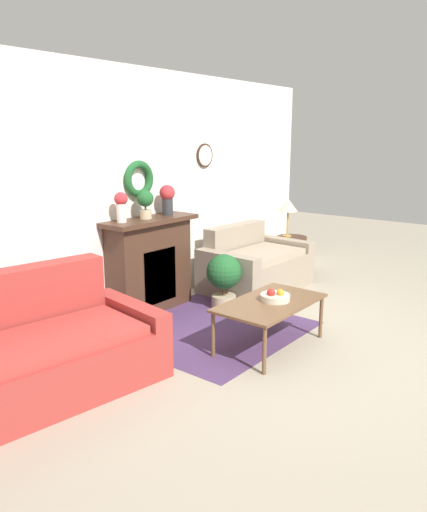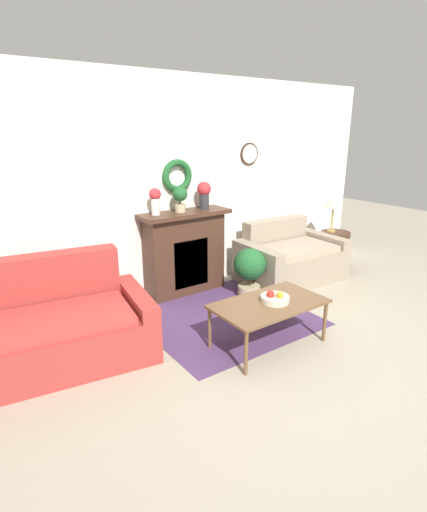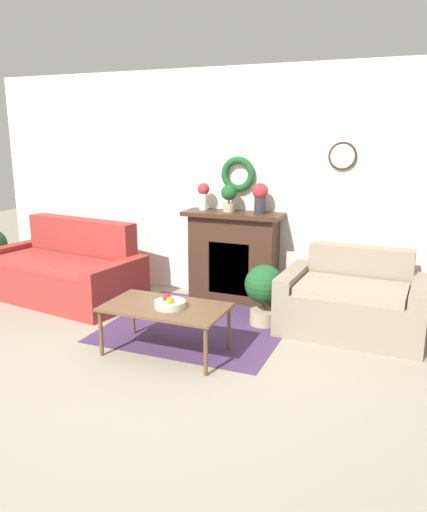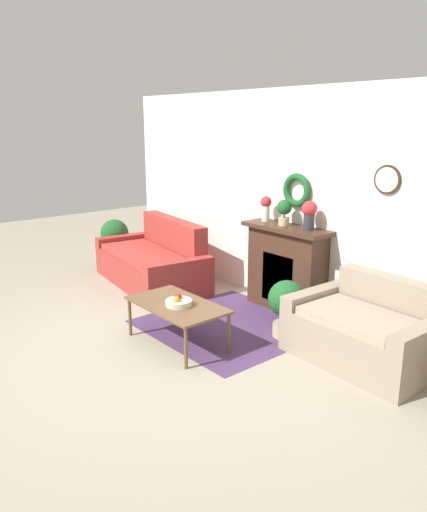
{
  "view_description": "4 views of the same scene",
  "coord_description": "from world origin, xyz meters",
  "px_view_note": "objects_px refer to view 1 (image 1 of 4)",
  "views": [
    {
      "loc": [
        -3.81,
        -1.79,
        1.94
      ],
      "look_at": [
        -0.11,
        1.17,
        0.81
      ],
      "focal_mm": 35.0,
      "sensor_mm": 36.0,
      "label": 1
    },
    {
      "loc": [
        -2.5,
        -2.01,
        2.05
      ],
      "look_at": [
        -0.11,
        1.38,
        0.73
      ],
      "focal_mm": 28.0,
      "sensor_mm": 36.0,
      "label": 2
    },
    {
      "loc": [
        1.98,
        -3.19,
        1.95
      ],
      "look_at": [
        0.15,
        1.29,
        0.76
      ],
      "focal_mm": 35.0,
      "sensor_mm": 36.0,
      "label": 3
    },
    {
      "loc": [
        3.98,
        -2.32,
        2.29
      ],
      "look_at": [
        -0.14,
        1.16,
        0.84
      ],
      "focal_mm": 35.0,
      "sensor_mm": 36.0,
      "label": 4
    }
  ],
  "objects_px": {
    "vase_on_mantel_right": "(167,198)",
    "fireplace": "(150,264)",
    "side_table_by_loveseat": "(291,254)",
    "loveseat_right": "(255,266)",
    "potted_plant_floor_by_loveseat": "(224,276)",
    "table_lamp": "(288,206)",
    "coffee_table": "(270,305)",
    "fruit_bowl": "(275,297)",
    "couch_left": "(29,355)",
    "vase_on_mantel_left": "(121,205)",
    "potted_plant_on_mantel": "(145,202)"
  },
  "relations": [
    {
      "from": "fireplace",
      "to": "side_table_by_loveseat",
      "type": "distance_m",
      "value": 2.56
    },
    {
      "from": "table_lamp",
      "to": "potted_plant_floor_by_loveseat",
      "type": "relative_size",
      "value": 0.87
    },
    {
      "from": "potted_plant_floor_by_loveseat",
      "to": "coffee_table",
      "type": "bearing_deg",
      "value": -121.17
    },
    {
      "from": "coffee_table",
      "to": "fruit_bowl",
      "type": "relative_size",
      "value": 3.94
    },
    {
      "from": "fruit_bowl",
      "to": "vase_on_mantel_left",
      "type": "height_order",
      "value": "vase_on_mantel_left"
    },
    {
      "from": "vase_on_mantel_right",
      "to": "vase_on_mantel_left",
      "type": "bearing_deg",
      "value": -180.0
    },
    {
      "from": "side_table_by_loveseat",
      "to": "table_lamp",
      "type": "bearing_deg",
      "value": 141.34
    },
    {
      "from": "couch_left",
      "to": "potted_plant_floor_by_loveseat",
      "type": "bearing_deg",
      "value": 9.42
    },
    {
      "from": "fruit_bowl",
      "to": "table_lamp",
      "type": "xyz_separation_m",
      "value": [
        2.45,
        1.32,
        0.49
      ]
    },
    {
      "from": "coffee_table",
      "to": "potted_plant_on_mantel",
      "type": "bearing_deg",
      "value": 90.3
    },
    {
      "from": "fireplace",
      "to": "vase_on_mantel_right",
      "type": "bearing_deg",
      "value": 1.02
    },
    {
      "from": "vase_on_mantel_left",
      "to": "vase_on_mantel_right",
      "type": "xyz_separation_m",
      "value": [
        0.7,
        0.0,
        0.01
      ]
    },
    {
      "from": "fireplace",
      "to": "couch_left",
      "type": "bearing_deg",
      "value": -160.93
    },
    {
      "from": "potted_plant_floor_by_loveseat",
      "to": "side_table_by_loveseat",
      "type": "bearing_deg",
      "value": 6.85
    },
    {
      "from": "side_table_by_loveseat",
      "to": "vase_on_mantel_right",
      "type": "bearing_deg",
      "value": 169.79
    },
    {
      "from": "loveseat_right",
      "to": "potted_plant_floor_by_loveseat",
      "type": "relative_size",
      "value": 2.25
    },
    {
      "from": "table_lamp",
      "to": "potted_plant_on_mantel",
      "type": "relative_size",
      "value": 1.77
    },
    {
      "from": "vase_on_mantel_right",
      "to": "potted_plant_on_mantel",
      "type": "xyz_separation_m",
      "value": [
        -0.37,
        -0.02,
        -0.01
      ]
    },
    {
      "from": "coffee_table",
      "to": "potted_plant_floor_by_loveseat",
      "type": "bearing_deg",
      "value": 58.83
    },
    {
      "from": "side_table_by_loveseat",
      "to": "potted_plant_on_mantel",
      "type": "height_order",
      "value": "potted_plant_on_mantel"
    },
    {
      "from": "loveseat_right",
      "to": "couch_left",
      "type": "bearing_deg",
      "value": -173.92
    },
    {
      "from": "couch_left",
      "to": "potted_plant_floor_by_loveseat",
      "type": "xyz_separation_m",
      "value": [
        2.52,
        0.05,
        0.07
      ]
    },
    {
      "from": "loveseat_right",
      "to": "potted_plant_on_mantel",
      "type": "xyz_separation_m",
      "value": [
        -1.51,
        0.44,
        0.96
      ]
    },
    {
      "from": "loveseat_right",
      "to": "potted_plant_on_mantel",
      "type": "height_order",
      "value": "potted_plant_on_mantel"
    },
    {
      "from": "fireplace",
      "to": "fruit_bowl",
      "type": "height_order",
      "value": "fireplace"
    },
    {
      "from": "potted_plant_on_mantel",
      "to": "potted_plant_floor_by_loveseat",
      "type": "height_order",
      "value": "potted_plant_on_mantel"
    },
    {
      "from": "loveseat_right",
      "to": "vase_on_mantel_right",
      "type": "bearing_deg",
      "value": 160.37
    },
    {
      "from": "loveseat_right",
      "to": "potted_plant_floor_by_loveseat",
      "type": "distance_m",
      "value": 0.9
    },
    {
      "from": "fruit_bowl",
      "to": "potted_plant_on_mantel",
      "type": "relative_size",
      "value": 0.88
    },
    {
      "from": "couch_left",
      "to": "coffee_table",
      "type": "xyz_separation_m",
      "value": [
        1.91,
        -0.97,
        0.1
      ]
    },
    {
      "from": "coffee_table",
      "to": "potted_plant_floor_by_loveseat",
      "type": "relative_size",
      "value": 1.72
    },
    {
      "from": "side_table_by_loveseat",
      "to": "vase_on_mantel_right",
      "type": "relative_size",
      "value": 1.52
    },
    {
      "from": "vase_on_mantel_left",
      "to": "potted_plant_on_mantel",
      "type": "xyz_separation_m",
      "value": [
        0.33,
        -0.02,
        0.0
      ]
    },
    {
      "from": "vase_on_mantel_right",
      "to": "fireplace",
      "type": "bearing_deg",
      "value": -178.98
    },
    {
      "from": "fruit_bowl",
      "to": "coffee_table",
      "type": "bearing_deg",
      "value": 160.89
    },
    {
      "from": "loveseat_right",
      "to": "table_lamp",
      "type": "bearing_deg",
      "value": 8.63
    },
    {
      "from": "loveseat_right",
      "to": "table_lamp",
      "type": "xyz_separation_m",
      "value": [
        1.0,
        0.11,
        0.68
      ]
    },
    {
      "from": "loveseat_right",
      "to": "coffee_table",
      "type": "bearing_deg",
      "value": -139.19
    },
    {
      "from": "fireplace",
      "to": "coffee_table",
      "type": "height_order",
      "value": "fireplace"
    },
    {
      "from": "table_lamp",
      "to": "potted_plant_on_mantel",
      "type": "xyz_separation_m",
      "value": [
        -2.51,
        0.33,
        0.28
      ]
    },
    {
      "from": "fireplace",
      "to": "coffee_table",
      "type": "relative_size",
      "value": 1.06
    },
    {
      "from": "couch_left",
      "to": "fruit_bowl",
      "type": "relative_size",
      "value": 7.45
    },
    {
      "from": "fruit_bowl",
      "to": "side_table_by_loveseat",
      "type": "height_order",
      "value": "fruit_bowl"
    },
    {
      "from": "loveseat_right",
      "to": "side_table_by_loveseat",
      "type": "relative_size",
      "value": 2.76
    },
    {
      "from": "coffee_table",
      "to": "table_lamp",
      "type": "height_order",
      "value": "table_lamp"
    },
    {
      "from": "fireplace",
      "to": "vase_on_mantel_right",
      "type": "xyz_separation_m",
      "value": [
        0.31,
        0.01,
        0.73
      ]
    },
    {
      "from": "side_table_by_loveseat",
      "to": "vase_on_mantel_left",
      "type": "height_order",
      "value": "vase_on_mantel_left"
    },
    {
      "from": "fireplace",
      "to": "potted_plant_on_mantel",
      "type": "height_order",
      "value": "potted_plant_on_mantel"
    },
    {
      "from": "side_table_by_loveseat",
      "to": "table_lamp",
      "type": "xyz_separation_m",
      "value": [
        -0.06,
        0.04,
        0.71
      ]
    },
    {
      "from": "side_table_by_loveseat",
      "to": "fireplace",
      "type": "bearing_deg",
      "value": 171.16
    }
  ]
}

